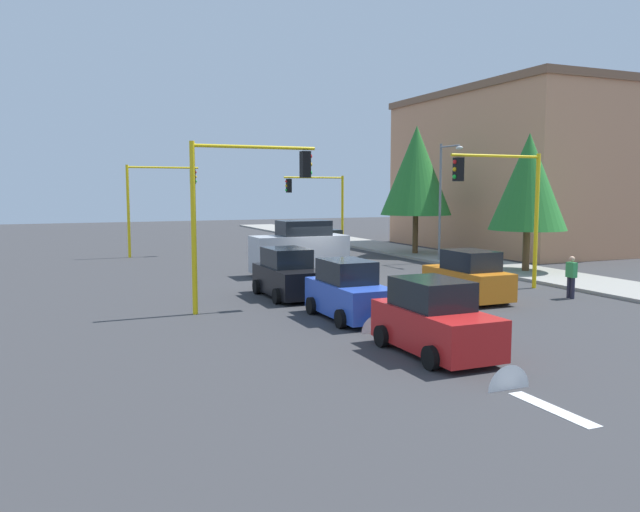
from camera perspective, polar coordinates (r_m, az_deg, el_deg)
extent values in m
plane|color=#353538|center=(30.41, 0.39, -2.15)|extent=(120.00, 120.00, 0.00)
cube|color=gray|center=(39.84, 11.46, -0.22)|extent=(80.00, 4.00, 0.15)
cube|color=silver|center=(18.27, 7.16, -7.70)|extent=(2.20, 0.36, 0.01)
cone|color=silver|center=(19.37, 5.21, -6.88)|extent=(0.01, 1.10, 1.10)
cube|color=silver|center=(13.64, 20.26, -12.83)|extent=(2.20, 0.36, 0.01)
cone|color=silver|center=(14.56, 16.68, -11.50)|extent=(0.01, 1.10, 1.10)
cube|color=tan|center=(48.16, 16.34, 7.10)|extent=(17.73, 9.00, 10.85)
cube|color=brown|center=(48.63, 16.55, 13.80)|extent=(18.03, 9.30, 0.50)
cylinder|color=yellow|center=(22.12, -11.35, 2.43)|extent=(0.18, 0.18, 5.97)
cylinder|color=yellow|center=(22.69, -5.85, 9.77)|extent=(0.12, 4.50, 0.12)
cube|color=black|center=(23.29, -1.34, 8.28)|extent=(0.36, 0.32, 0.96)
sphere|color=red|center=(23.37, -0.93, 9.01)|extent=(0.18, 0.18, 0.18)
sphere|color=yellow|center=(23.36, -0.93, 8.27)|extent=(0.18, 0.18, 0.18)
sphere|color=green|center=(23.35, -0.93, 7.53)|extent=(0.18, 0.18, 0.18)
cylinder|color=yellow|center=(29.13, 18.97, 2.97)|extent=(0.18, 0.18, 5.87)
cylinder|color=yellow|center=(27.67, 15.66, 8.70)|extent=(0.12, 4.50, 0.12)
cube|color=black|center=(26.51, 12.40, 7.66)|extent=(0.36, 0.32, 0.96)
sphere|color=red|center=(26.42, 12.10, 8.32)|extent=(0.18, 0.18, 0.18)
sphere|color=yellow|center=(26.41, 12.08, 7.67)|extent=(0.18, 0.18, 0.18)
sphere|color=green|center=(26.40, 12.07, 7.02)|extent=(0.18, 0.18, 0.18)
cylinder|color=yellow|center=(45.98, 2.04, 3.95)|extent=(0.18, 0.18, 5.32)
cylinder|color=yellow|center=(45.05, -0.57, 7.11)|extent=(0.12, 4.50, 0.12)
cube|color=black|center=(44.35, -2.83, 6.37)|extent=(0.36, 0.32, 0.96)
sphere|color=red|center=(44.30, -3.06, 6.75)|extent=(0.18, 0.18, 0.18)
sphere|color=yellow|center=(44.29, -3.05, 6.37)|extent=(0.18, 0.18, 0.18)
sphere|color=green|center=(44.29, -3.05, 5.98)|extent=(0.18, 0.18, 0.18)
cylinder|color=yellow|center=(41.88, -16.94, 3.88)|extent=(0.18, 0.18, 5.89)
cylinder|color=yellow|center=(42.18, -13.99, 7.77)|extent=(0.12, 4.50, 0.12)
cube|color=black|center=(42.51, -11.44, 7.03)|extent=(0.36, 0.32, 0.96)
sphere|color=red|center=(42.55, -11.20, 7.44)|extent=(0.18, 0.18, 0.18)
sphere|color=yellow|center=(42.55, -11.20, 7.03)|extent=(0.18, 0.18, 0.18)
sphere|color=green|center=(42.54, -11.19, 6.63)|extent=(0.18, 0.18, 0.18)
cylinder|color=slate|center=(38.06, 10.80, 4.68)|extent=(0.14, 0.14, 7.00)
cylinder|color=slate|center=(37.39, 11.68, 9.70)|extent=(1.80, 0.10, 0.10)
ellipsoid|color=silver|center=(36.64, 12.48, 9.52)|extent=(0.56, 0.28, 0.20)
cylinder|color=brown|center=(34.22, 18.14, 0.54)|extent=(0.36, 0.36, 2.46)
cone|color=#28752D|center=(34.08, 18.33, 6.40)|extent=(3.94, 3.94, 4.92)
cylinder|color=brown|center=(41.95, 8.61, 2.02)|extent=(0.36, 0.36, 2.88)
cone|color=#28752D|center=(41.87, 8.70, 7.65)|extent=(4.61, 4.61, 5.76)
cube|color=#B2B5BA|center=(31.92, -1.89, 0.21)|extent=(1.90, 4.80, 1.85)
cube|color=black|center=(31.90, -1.50, 2.56)|extent=(1.67, 2.50, 0.76)
cylinder|color=black|center=(30.56, -3.81, -1.56)|extent=(0.20, 0.60, 0.60)
cylinder|color=black|center=(32.46, -4.98, -1.12)|extent=(0.20, 0.60, 0.60)
cylinder|color=black|center=(31.66, 1.28, -1.28)|extent=(0.20, 0.60, 0.60)
cylinder|color=black|center=(33.49, -0.14, -0.88)|extent=(0.20, 0.60, 0.60)
cube|color=red|center=(16.96, 10.35, -6.46)|extent=(3.97, 1.71, 1.05)
cube|color=black|center=(16.95, 10.04, -3.34)|extent=(2.07, 1.51, 0.76)
cylinder|color=black|center=(16.61, 15.35, -8.23)|extent=(0.60, 0.20, 0.60)
cylinder|color=black|center=(15.56, 9.99, -9.06)|extent=(0.60, 0.20, 0.60)
cylinder|color=black|center=(18.54, 10.60, -6.62)|extent=(0.60, 0.20, 0.60)
cylinder|color=black|center=(17.61, 5.59, -7.22)|extent=(0.60, 0.20, 0.60)
cube|color=black|center=(25.42, -2.89, -2.20)|extent=(4.11, 1.75, 1.05)
cube|color=black|center=(25.50, -3.06, -0.13)|extent=(2.14, 1.54, 0.76)
cylinder|color=black|center=(24.65, 0.18, -3.37)|extent=(0.60, 0.20, 0.60)
cylinder|color=black|center=(23.98, -3.94, -3.65)|extent=(0.60, 0.20, 0.60)
cylinder|color=black|center=(26.98, -1.95, -2.56)|extent=(0.60, 0.20, 0.60)
cylinder|color=black|center=(26.37, -5.75, -2.78)|extent=(0.60, 0.20, 0.60)
cube|color=orange|center=(25.41, 13.15, -2.36)|extent=(3.88, 1.69, 1.05)
cube|color=black|center=(25.14, 13.46, -0.38)|extent=(2.02, 1.49, 0.76)
cylinder|color=black|center=(25.94, 9.94, -2.99)|extent=(0.60, 0.20, 0.60)
cylinder|color=black|center=(26.96, 13.18, -2.72)|extent=(0.60, 0.20, 0.60)
cylinder|color=black|center=(23.98, 13.08, -3.79)|extent=(0.60, 0.20, 0.60)
cylinder|color=black|center=(25.08, 16.43, -3.46)|extent=(0.60, 0.20, 0.60)
cube|color=yellow|center=(37.83, 0.32, 0.51)|extent=(3.83, 1.65, 1.05)
cube|color=black|center=(37.58, 0.44, 1.86)|extent=(1.99, 1.45, 0.76)
cylinder|color=black|center=(38.62, -1.58, 0.04)|extent=(0.60, 0.20, 0.60)
cylinder|color=black|center=(39.30, 0.82, 0.15)|extent=(0.60, 0.20, 0.60)
cylinder|color=black|center=(36.44, -0.21, -0.32)|extent=(0.60, 0.20, 0.60)
cylinder|color=black|center=(37.15, 2.30, -0.20)|extent=(0.60, 0.20, 0.60)
cube|color=blue|center=(21.18, 2.62, -3.86)|extent=(3.92, 1.61, 1.05)
cube|color=black|center=(21.22, 2.41, -1.37)|extent=(2.04, 1.42, 0.76)
cylinder|color=black|center=(20.59, 6.27, -5.29)|extent=(0.60, 0.20, 0.60)
cylinder|color=black|center=(19.81, 1.88, -5.70)|extent=(0.60, 0.20, 0.60)
cylinder|color=black|center=(22.70, 3.26, -4.20)|extent=(0.60, 0.20, 0.60)
cylinder|color=black|center=(22.00, -0.80, -4.52)|extent=(0.60, 0.20, 0.60)
cylinder|color=#262638|center=(26.98, 21.88, -2.72)|extent=(0.16, 0.16, 0.85)
cylinder|color=#262638|center=(27.12, 21.58, -2.67)|extent=(0.16, 0.16, 0.85)
cube|color=green|center=(26.96, 21.79, -1.17)|extent=(0.40, 0.24, 0.60)
sphere|color=tan|center=(26.91, 21.82, -0.24)|extent=(0.22, 0.22, 0.22)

